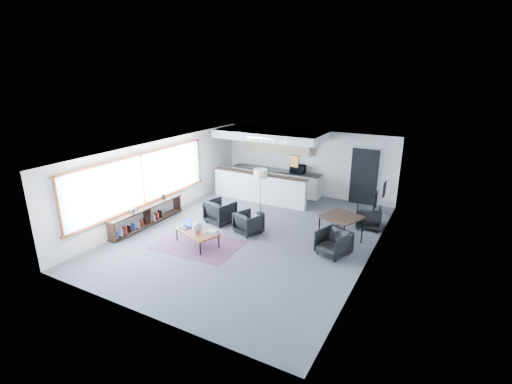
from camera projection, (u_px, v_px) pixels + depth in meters
The scene contains 21 objects.
room at pixel (252, 194), 10.97m from camera, with size 7.02×9.02×2.62m.
window at pixel (143, 181), 11.74m from camera, with size 0.10×5.95×1.66m.
console at pixel (146, 216), 11.90m from camera, with size 0.35×3.00×0.80m.
kitchenette at pixel (271, 161), 14.58m from camera, with size 4.20×1.96×2.60m.
doorway at pixel (364, 176), 13.68m from camera, with size 1.10×0.12×2.15m.
track_light at pixel (268, 140), 12.69m from camera, with size 1.60×0.07×0.15m.
wall_art_lower at pixel (375, 201), 9.64m from camera, with size 0.03×0.38×0.48m.
wall_art_upper at pixel (384, 189), 10.75m from camera, with size 0.03×0.34×0.44m.
kilim_rug at pixel (198, 244), 10.69m from camera, with size 2.47×1.74×0.01m.
coffee_table at pixel (197, 232), 10.57m from camera, with size 1.49×1.12×0.43m.
laptop at pixel (187, 225), 10.78m from camera, with size 0.39×0.34×0.24m.
ceramic_pot at pixel (197, 227), 10.46m from camera, with size 0.27×0.27×0.27m.
book_stack at pixel (212, 232), 10.37m from camera, with size 0.35×0.30×0.10m.
coaster at pixel (193, 235), 10.31m from camera, with size 0.11×0.11×0.01m.
armchair_left at pixel (220, 211), 12.12m from camera, with size 0.82×0.76×0.84m, color black.
armchair_right at pixel (249, 222), 11.34m from camera, with size 0.72×0.67×0.74m, color black.
floor_lamp at pixel (260, 175), 12.60m from camera, with size 0.49×0.49×1.61m.
dining_table at pixel (341, 218), 10.60m from camera, with size 1.26×1.26×0.83m.
dining_chair_near at pixel (333, 244), 9.99m from camera, with size 0.65×0.60×0.66m, color black.
dining_chair_far at pixel (368, 218), 11.76m from camera, with size 0.64×0.60×0.66m, color black.
microwave at pixel (298, 168), 14.59m from camera, with size 0.57×0.32×0.39m, color black.
Camera 1 is at (5.09, -9.07, 4.78)m, focal length 26.00 mm.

